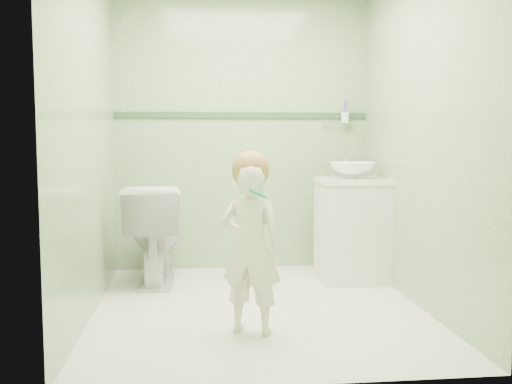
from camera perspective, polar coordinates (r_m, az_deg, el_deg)
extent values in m
plane|color=white|center=(4.03, 0.24, -11.32)|extent=(2.50, 2.50, 0.00)
cube|color=gray|center=(5.10, -1.35, 5.87)|extent=(2.20, 0.04, 2.40)
cube|color=gray|center=(2.62, 3.35, 6.28)|extent=(2.20, 0.04, 2.40)
cube|color=gray|center=(3.89, -16.16, 5.79)|extent=(0.04, 2.50, 2.40)
cube|color=gray|center=(4.13, 15.67, 5.77)|extent=(0.04, 2.50, 2.40)
cube|color=#324F33|center=(5.09, -1.34, 7.56)|extent=(2.20, 0.02, 0.05)
cube|color=beige|center=(4.77, 9.37, -3.82)|extent=(0.52, 0.50, 0.80)
cube|color=white|center=(4.72, 9.45, 1.09)|extent=(0.54, 0.52, 0.04)
imported|color=white|center=(4.72, 9.47, 2.11)|extent=(0.37, 0.37, 0.13)
cylinder|color=silver|center=(4.91, 8.85, 2.90)|extent=(0.03, 0.03, 0.18)
cylinder|color=silver|center=(4.86, 9.01, 3.82)|extent=(0.02, 0.12, 0.02)
cylinder|color=silver|center=(5.19, 8.04, 6.69)|extent=(0.26, 0.02, 0.02)
cylinder|color=silver|center=(5.19, 8.74, 7.23)|extent=(0.07, 0.07, 0.09)
cylinder|color=red|center=(5.20, 8.81, 8.00)|extent=(0.01, 0.01, 0.17)
cylinder|color=orange|center=(5.19, 8.74, 8.01)|extent=(0.01, 0.01, 0.17)
cylinder|color=#303BB3|center=(5.19, 8.66, 8.01)|extent=(0.01, 0.01, 0.17)
cylinder|color=#9055C4|center=(5.18, 8.84, 8.01)|extent=(0.01, 0.01, 0.17)
imported|color=white|center=(4.69, -9.90, -4.03)|extent=(0.46, 0.79, 0.79)
imported|color=white|center=(3.43, -0.49, -5.65)|extent=(0.43, 0.37, 1.01)
sphere|color=#AA7241|center=(3.39, -0.54, 2.21)|extent=(0.22, 0.22, 0.22)
cylinder|color=#0E8E78|center=(3.23, 0.17, -0.17)|extent=(0.11, 0.11, 0.06)
cube|color=white|center=(3.29, -0.58, 0.63)|extent=(0.03, 0.03, 0.02)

